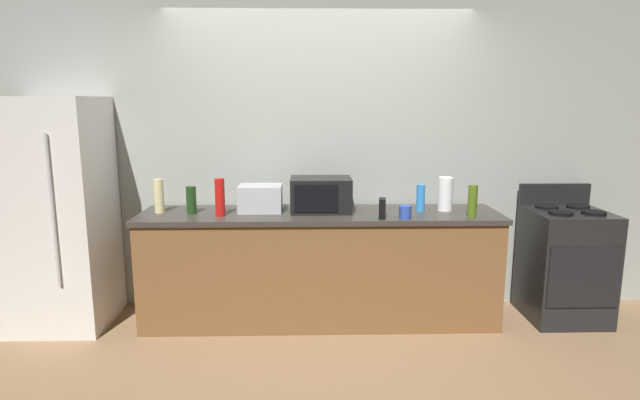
% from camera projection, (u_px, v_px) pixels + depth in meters
% --- Properties ---
extents(ground_plane, '(8.00, 8.00, 0.00)m').
position_uv_depth(ground_plane, '(321.00, 341.00, 3.92)').
color(ground_plane, '#93704C').
extents(back_wall, '(6.40, 0.10, 2.70)m').
position_uv_depth(back_wall, '(319.00, 151.00, 4.47)').
color(back_wall, '#9EA399').
rests_on(back_wall, ground_plane).
extents(counter_run, '(2.84, 0.64, 0.90)m').
position_uv_depth(counter_run, '(320.00, 267.00, 4.23)').
color(counter_run, brown).
rests_on(counter_run, ground_plane).
extents(refrigerator, '(0.72, 0.73, 1.80)m').
position_uv_depth(refrigerator, '(58.00, 214.00, 4.10)').
color(refrigerator, white).
rests_on(refrigerator, ground_plane).
extents(stove_range, '(0.60, 0.61, 1.08)m').
position_uv_depth(stove_range, '(565.00, 264.00, 4.27)').
color(stove_range, black).
rests_on(stove_range, ground_plane).
extents(microwave, '(0.48, 0.35, 0.27)m').
position_uv_depth(microwave, '(321.00, 195.00, 4.17)').
color(microwave, black).
rests_on(microwave, counter_run).
extents(toaster_oven, '(0.34, 0.26, 0.21)m').
position_uv_depth(toaster_oven, '(261.00, 198.00, 4.17)').
color(toaster_oven, '#B7BABF').
rests_on(toaster_oven, counter_run).
extents(paper_towel_roll, '(0.12, 0.12, 0.27)m').
position_uv_depth(paper_towel_roll, '(445.00, 194.00, 4.19)').
color(paper_towel_roll, white).
rests_on(paper_towel_roll, counter_run).
extents(cordless_phone, '(0.07, 0.12, 0.15)m').
position_uv_depth(cordless_phone, '(382.00, 208.00, 3.93)').
color(cordless_phone, black).
rests_on(cordless_phone, counter_run).
extents(bottle_wine, '(0.08, 0.08, 0.22)m').
position_uv_depth(bottle_wine, '(191.00, 200.00, 4.08)').
color(bottle_wine, '#1E3F19').
rests_on(bottle_wine, counter_run).
extents(bottle_olive_oil, '(0.07, 0.07, 0.25)m').
position_uv_depth(bottle_olive_oil, '(473.00, 201.00, 3.96)').
color(bottle_olive_oil, '#4C6B19').
rests_on(bottle_olive_oil, counter_run).
extents(bottle_hand_soap, '(0.08, 0.08, 0.27)m').
position_uv_depth(bottle_hand_soap, '(159.00, 196.00, 4.11)').
color(bottle_hand_soap, beige).
rests_on(bottle_hand_soap, counter_run).
extents(bottle_hot_sauce, '(0.07, 0.07, 0.29)m').
position_uv_depth(bottle_hot_sauce, '(220.00, 197.00, 3.99)').
color(bottle_hot_sauce, red).
rests_on(bottle_hot_sauce, counter_run).
extents(bottle_spray_cleaner, '(0.07, 0.07, 0.22)m').
position_uv_depth(bottle_spray_cleaner, '(421.00, 198.00, 4.17)').
color(bottle_spray_cleaner, '#338CE5').
rests_on(bottle_spray_cleaner, counter_run).
extents(mug_blue, '(0.09, 0.09, 0.10)m').
position_uv_depth(mug_blue, '(405.00, 212.00, 3.94)').
color(mug_blue, '#2D4CB2').
rests_on(mug_blue, counter_run).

